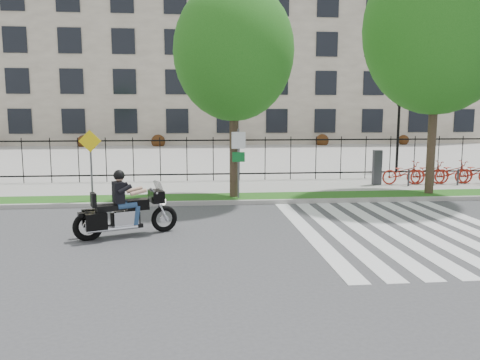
{
  "coord_description": "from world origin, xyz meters",
  "views": [
    {
      "loc": [
        -0.86,
        -12.12,
        3.18
      ],
      "look_at": [
        0.62,
        3.0,
        1.03
      ],
      "focal_mm": 35.0,
      "sensor_mm": 36.0,
      "label": 1
    }
  ],
  "objects": [
    {
      "name": "street_tree_1",
      "position": [
        0.59,
        4.95,
        5.38
      ],
      "size": [
        4.31,
        4.31,
        7.73
      ],
      "color": "#31231A",
      "rests_on": "grass_verge"
    },
    {
      "name": "grass_verge",
      "position": [
        0.0,
        4.95,
        0.07
      ],
      "size": [
        60.0,
        1.5,
        0.15
      ],
      "primitive_type": "cube",
      "color": "#205114",
      "rests_on": "ground"
    },
    {
      "name": "motorcycle_rider",
      "position": [
        -2.65,
        0.09,
        0.7
      ],
      "size": [
        2.61,
        1.38,
        2.12
      ],
      "color": "black",
      "rests_on": "ground"
    },
    {
      "name": "office_building",
      "position": [
        0.0,
        44.92,
        9.97
      ],
      "size": [
        60.0,
        21.9,
        20.15
      ],
      "color": "gray",
      "rests_on": "ground"
    },
    {
      "name": "ground",
      "position": [
        0.0,
        0.0,
        0.0
      ],
      "size": [
        120.0,
        120.0,
        0.0
      ],
      "primitive_type": "plane",
      "color": "#3D3D40",
      "rests_on": "ground"
    },
    {
      "name": "sidewalk",
      "position": [
        0.0,
        7.45,
        0.07
      ],
      "size": [
        60.0,
        3.5,
        0.15
      ],
      "primitive_type": "cube",
      "color": "gray",
      "rests_on": "ground"
    },
    {
      "name": "plaza",
      "position": [
        0.0,
        25.0,
        0.05
      ],
      "size": [
        80.0,
        34.0,
        0.1
      ],
      "primitive_type": "cube",
      "color": "gray",
      "rests_on": "ground"
    },
    {
      "name": "sign_pole_regulatory",
      "position": [
        0.72,
        4.58,
        1.74
      ],
      "size": [
        0.5,
        0.09,
        2.5
      ],
      "color": "#59595B",
      "rests_on": "grass_verge"
    },
    {
      "name": "crosswalk_stripes",
      "position": [
        4.83,
        0.0,
        0.01
      ],
      "size": [
        5.7,
        8.0,
        0.01
      ],
      "primitive_type": null,
      "color": "silver",
      "rests_on": "ground"
    },
    {
      "name": "lamp_post_right",
      "position": [
        10.0,
        12.0,
        3.21
      ],
      "size": [
        1.06,
        0.7,
        4.25
      ],
      "color": "black",
      "rests_on": "ground"
    },
    {
      "name": "sign_pole_warning",
      "position": [
        -4.47,
        4.58,
        1.74
      ],
      "size": [
        0.78,
        0.09,
        2.49
      ],
      "color": "#59595B",
      "rests_on": "grass_verge"
    },
    {
      "name": "curb",
      "position": [
        0.0,
        4.1,
        0.07
      ],
      "size": [
        60.0,
        0.2,
        0.15
      ],
      "primitive_type": "cube",
      "color": "#9A9791",
      "rests_on": "ground"
    },
    {
      "name": "iron_fence",
      "position": [
        0.0,
        9.2,
        1.15
      ],
      "size": [
        30.0,
        0.06,
        2.0
      ],
      "primitive_type": null,
      "color": "black",
      "rests_on": "sidewalk"
    },
    {
      "name": "street_tree_2",
      "position": [
        8.17,
        4.95,
        6.29
      ],
      "size": [
        5.48,
        5.48,
        9.3
      ],
      "color": "#31231A",
      "rests_on": "grass_verge"
    }
  ]
}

